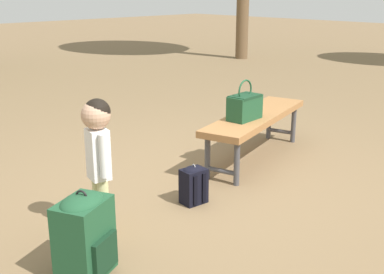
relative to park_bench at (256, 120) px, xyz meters
The scene contains 6 objects.
ground_plane 0.94m from the park_bench, 11.51° to the left, with size 40.00×40.00×0.00m, color brown.
park_bench is the anchor object (origin of this frame).
handbag 0.31m from the park_bench, 12.18° to the left, with size 0.33×0.20×0.37m.
child_standing 1.95m from the park_bench, ahead, with size 0.19×0.25×0.93m.
backpack_large 2.37m from the park_bench, 14.12° to the left, with size 0.38×0.35×0.53m.
backpack_small 1.21m from the park_bench, 14.95° to the left, with size 0.20×0.18×0.32m.
Camera 1 is at (2.77, 2.60, 1.60)m, focal length 45.72 mm.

